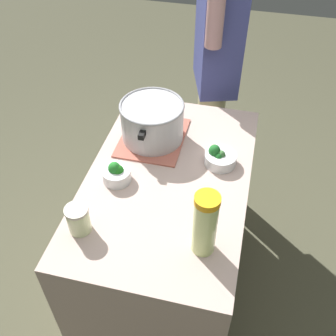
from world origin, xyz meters
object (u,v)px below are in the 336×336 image
(lemonade_pitcher, at_px, (205,224))
(broccoli_bowl_center, at_px, (220,158))
(cooking_pot, at_px, (152,121))
(broccoli_bowl_front, at_px, (117,173))
(person_cook, at_px, (215,73))
(mason_jar, at_px, (78,219))

(lemonade_pitcher, relative_size, broccoli_bowl_center, 1.95)
(broccoli_bowl_center, bearing_deg, cooking_pot, 73.56)
(cooking_pot, relative_size, broccoli_bowl_front, 3.02)
(broccoli_bowl_front, height_order, broccoli_bowl_center, broccoli_bowl_front)
(cooking_pot, bearing_deg, broccoli_bowl_center, -106.44)
(person_cook, bearing_deg, broccoli_bowl_center, -169.78)
(lemonade_pitcher, relative_size, broccoli_bowl_front, 2.26)
(lemonade_pitcher, relative_size, mason_jar, 2.34)
(cooking_pot, height_order, broccoli_bowl_center, cooking_pot)
(cooking_pot, distance_m, person_cook, 0.62)
(broccoli_bowl_front, bearing_deg, mason_jar, 169.67)
(cooking_pot, xyz_separation_m, lemonade_pitcher, (-0.53, -0.32, 0.03))
(lemonade_pitcher, xyz_separation_m, broccoli_bowl_center, (0.44, 0.01, -0.10))
(person_cook, bearing_deg, lemonade_pitcher, -173.41)
(broccoli_bowl_center, distance_m, person_cook, 0.69)
(lemonade_pitcher, distance_m, broccoli_bowl_center, 0.45)
(lemonade_pitcher, height_order, mason_jar, lemonade_pitcher)
(broccoli_bowl_front, xyz_separation_m, person_cook, (0.88, -0.27, -0.01))
(lemonade_pitcher, bearing_deg, cooking_pot, 31.28)
(cooking_pot, xyz_separation_m, broccoli_bowl_front, (-0.29, 0.07, -0.06))
(cooking_pot, relative_size, lemonade_pitcher, 1.33)
(cooking_pot, relative_size, mason_jar, 3.12)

